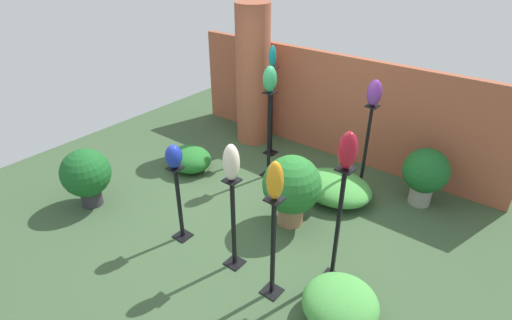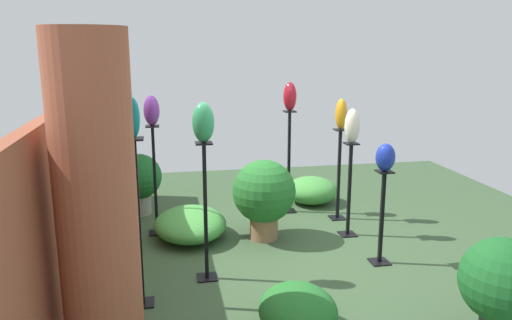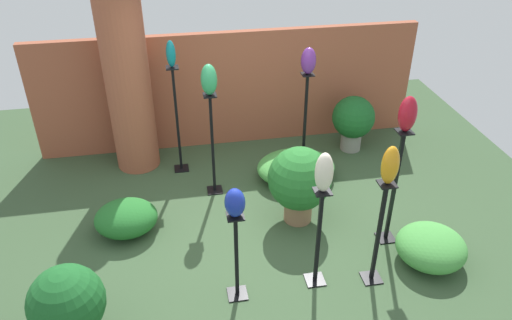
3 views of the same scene
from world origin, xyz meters
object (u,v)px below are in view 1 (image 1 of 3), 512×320
at_px(pedestal_cobalt, 180,207).
at_px(pedestal_amber, 273,252).
at_px(pedestal_ivory, 234,228).
at_px(art_vase_violet, 374,93).
at_px(art_vase_jade, 270,79).
at_px(art_vase_cobalt, 174,157).
at_px(pedestal_teal, 271,116).
at_px(art_vase_amber, 275,181).
at_px(potted_plant_mid_left, 292,187).
at_px(pedestal_violet, 365,154).
at_px(potted_plant_back_center, 86,174).
at_px(pedestal_ruby, 337,231).
at_px(art_vase_teal, 272,56).
at_px(art_vase_ivory, 231,162).
at_px(art_vase_ruby, 348,150).
at_px(pedestal_jade, 269,139).
at_px(potted_plant_near_pillar, 425,173).
at_px(brick_pillar, 253,76).

bearing_deg(pedestal_cobalt, pedestal_amber, -1.27).
xyz_separation_m(pedestal_ivory, art_vase_violet, (0.48, 2.32, 1.01)).
height_order(art_vase_jade, art_vase_cobalt, art_vase_jade).
bearing_deg(pedestal_teal, art_vase_jade, -56.58).
distance_m(art_vase_amber, art_vase_jade, 2.40).
distance_m(pedestal_ivory, potted_plant_mid_left, 1.05).
distance_m(pedestal_violet, potted_plant_back_center, 3.91).
relative_size(pedestal_ruby, art_vase_teal, 4.13).
height_order(art_vase_teal, potted_plant_back_center, art_vase_teal).
height_order(pedestal_ivory, art_vase_ivory, art_vase_ivory).
distance_m(pedestal_amber, pedestal_ivory, 0.60).
bearing_deg(art_vase_violet, pedestal_cobalt, -119.07).
distance_m(pedestal_violet, pedestal_ivory, 2.37).
relative_size(pedestal_cobalt, art_vase_amber, 2.57).
bearing_deg(pedestal_ruby, art_vase_ivory, -153.30).
bearing_deg(art_vase_ruby, pedestal_jade, 144.75).
relative_size(pedestal_jade, art_vase_violet, 3.89).
bearing_deg(pedestal_violet, art_vase_jade, -159.55).
relative_size(pedestal_ivory, potted_plant_mid_left, 1.19).
xyz_separation_m(pedestal_teal, pedestal_ivory, (1.27, -2.44, -0.18)).
xyz_separation_m(pedestal_teal, art_vase_teal, (0.00, 0.00, 0.99)).
bearing_deg(potted_plant_back_center, art_vase_jade, 55.14).
relative_size(pedestal_amber, potted_plant_back_center, 1.43).
distance_m(art_vase_jade, art_vase_cobalt, 1.91).
xyz_separation_m(pedestal_teal, pedestal_jade, (0.41, -0.62, -0.07)).
bearing_deg(pedestal_cobalt, pedestal_teal, 99.91).
xyz_separation_m(art_vase_ruby, potted_plant_near_pillar, (0.29, 2.05, -1.12)).
distance_m(pedestal_cobalt, art_vase_violet, 2.91).
bearing_deg(brick_pillar, pedestal_amber, -48.48).
distance_m(pedestal_teal, art_vase_amber, 3.21).
relative_size(pedestal_violet, art_vase_cobalt, 4.71).
bearing_deg(pedestal_cobalt, brick_pillar, 110.54).
height_order(pedestal_jade, potted_plant_near_pillar, pedestal_jade).
height_order(brick_pillar, pedestal_jade, brick_pillar).
bearing_deg(pedestal_cobalt, potted_plant_back_center, -168.80).
height_order(pedestal_ruby, art_vase_violet, art_vase_violet).
bearing_deg(art_vase_violet, art_vase_amber, -87.28).
distance_m(pedestal_ruby, art_vase_amber, 1.04).
distance_m(brick_pillar, art_vase_ruby, 3.63).
distance_m(pedestal_teal, pedestal_violet, 1.76).
bearing_deg(potted_plant_back_center, pedestal_teal, 68.40).
relative_size(pedestal_ivory, art_vase_jade, 3.05).
bearing_deg(art_vase_cobalt, pedestal_jade, 90.81).
bearing_deg(pedestal_cobalt, art_vase_cobalt, 0.00).
bearing_deg(art_vase_teal, art_vase_amber, -53.47).
distance_m(brick_pillar, pedestal_ivory, 3.34).
bearing_deg(pedestal_ruby, art_vase_teal, 139.56).
height_order(pedestal_ruby, art_vase_cobalt, pedestal_ruby).
distance_m(art_vase_ruby, potted_plant_mid_left, 1.50).
height_order(brick_pillar, art_vase_violet, brick_pillar).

